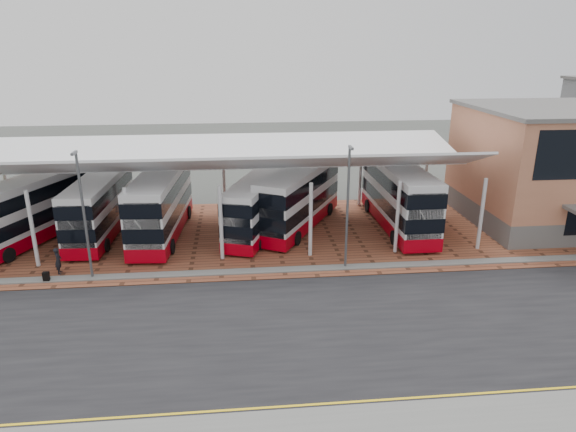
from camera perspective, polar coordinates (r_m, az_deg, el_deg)
The scene contains 17 objects.
ground at distance 27.98m, azimuth 4.94°, elevation -11.28°, with size 140.00×140.00×0.00m, color #41443F.
road at distance 27.13m, azimuth 5.32°, elevation -12.31°, with size 120.00×14.00×0.02m, color black.
forecourt at distance 39.90m, azimuth 4.41°, elevation -1.73°, with size 72.00×16.00×0.06m, color brown.
north_kerb at distance 33.38m, azimuth 3.02°, elevation -5.87°, with size 120.00×0.80×0.14m, color #626260.
yellow_line_near at distance 22.33m, azimuth 8.37°, elevation -20.17°, with size 120.00×0.12×0.01m, color yellow.
yellow_line_far at distance 22.56m, azimuth 8.18°, elevation -19.70°, with size 120.00×0.12×0.01m, color yellow.
canopy at distance 38.60m, azimuth -7.47°, elevation 6.40°, with size 37.00×11.63×7.07m.
lamp_west at distance 32.88m, azimuth -21.76°, elevation 0.39°, with size 0.16×0.90×8.07m.
lamp_east at distance 32.25m, azimuth 6.65°, elevation 1.30°, with size 0.16×0.90×8.07m.
bus_0 at distance 41.52m, azimuth -26.92°, elevation 0.47°, with size 6.65×11.46×4.66m.
bus_1 at distance 40.84m, azimuth -20.18°, elevation 0.95°, with size 3.06×10.89×4.45m.
bus_2 at distance 39.43m, azimuth -13.91°, elevation 1.23°, with size 3.54×11.84×4.81m.
bus_3 at distance 38.90m, azimuth -3.39°, elevation 1.10°, with size 5.64×10.55×4.26m.
bus_4 at distance 39.98m, azimuth 1.24°, elevation 1.97°, with size 7.79×11.32×4.72m.
bus_5 at distance 40.94m, azimuth 12.17°, elevation 2.11°, with size 3.06×12.01×4.94m.
pedestrian at distance 35.50m, azimuth -24.17°, elevation -4.55°, with size 0.63×0.41×1.72m, color black.
suitcase at distance 34.83m, azimuth -25.28°, elevation -6.13°, with size 0.37×0.26×0.63m, color black.
Camera 1 is at (-4.73, -23.75, 14.02)m, focal length 32.00 mm.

